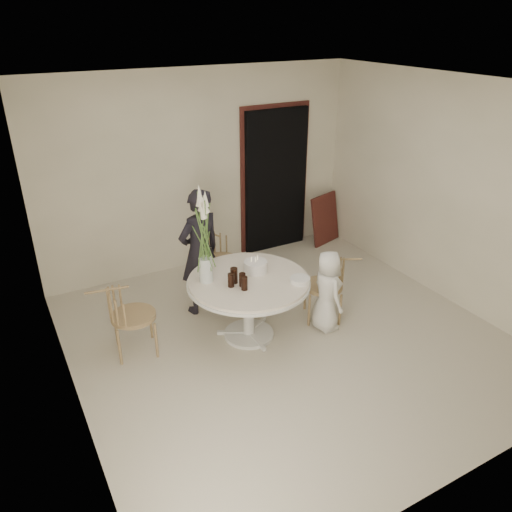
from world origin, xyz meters
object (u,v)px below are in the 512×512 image
girl (200,252)px  birthday_cake (256,266)px  chair_far (215,253)px  chair_right (333,279)px  flower_vase (204,237)px  table (249,288)px  chair_left (121,311)px  boy (327,291)px

girl → birthday_cake: size_ratio=6.02×
chair_far → girl: 0.63m
chair_right → flower_vase: size_ratio=0.73×
table → chair_left: size_ratio=1.63×
birthday_cake → table: bearing=-143.1°
table → chair_left: (-1.30, 0.36, -0.09)m
flower_vase → birthday_cake: bearing=-6.3°
chair_far → flower_vase: flower_vase is taller
chair_far → boy: boy is taller
chair_far → birthday_cake: 1.12m
table → chair_left: 1.35m
table → chair_far: 1.21m
chair_left → birthday_cake: (1.45, -0.25, 0.26)m
chair_right → birthday_cake: size_ratio=3.06×
table → girl: 0.83m
boy → flower_vase: (-1.26, 0.46, 0.75)m
chair_left → boy: boy is taller
table → chair_right: (1.04, -0.13, -0.11)m
boy → birthday_cake: size_ratio=3.76×
boy → flower_vase: 1.54m
chair_far → boy: size_ratio=0.81×
chair_far → chair_left: 1.68m
chair_right → birthday_cake: (-0.90, 0.24, 0.28)m
chair_far → girl: (-0.38, -0.42, 0.27)m
chair_left → girl: girl is taller
girl → chair_right: bearing=130.2°
chair_right → flower_vase: 1.66m
chair_far → birthday_cake: size_ratio=3.03×
flower_vase → chair_left: bearing=168.3°
chair_left → birthday_cake: 1.49m
boy → girl: bearing=50.7°
table → chair_right: chair_right is taller
chair_right → girl: bearing=-99.0°
birthday_cake → flower_vase: size_ratio=0.24×
flower_vase → girl: bearing=72.9°
table → birthday_cake: size_ratio=5.19×
chair_left → birthday_cake: birthday_cake is taller
table → chair_right: 1.06m
table → chair_right: bearing=-7.1°
chair_right → birthday_cake: birthday_cake is taller
table → girl: girl is taller
chair_left → table: bearing=-95.9°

